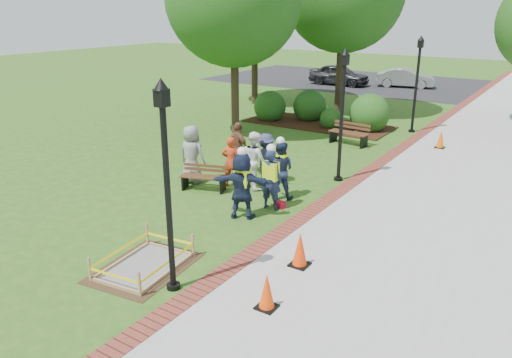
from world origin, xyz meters
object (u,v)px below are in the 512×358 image
Objects in this scene: hivis_worker_b at (271,177)px; hivis_worker_c at (280,168)px; lamp_near at (166,173)px; bench_near at (204,182)px; cone_front at (267,292)px; hivis_worker_a at (242,183)px; wet_concrete_pad at (144,258)px.

hivis_worker_c is (-0.21, 0.86, -0.01)m from hivis_worker_b.
bench_near is at bearing 122.81° from lamp_near.
hivis_worker_a is at bearing 130.89° from cone_front.
hivis_worker_a reaches higher than cone_front.
cone_front reaches higher than wet_concrete_pad.
hivis_worker_b is (0.51, 4.42, 0.71)m from wet_concrete_pad.
hivis_worker_a reaches higher than bench_near.
hivis_worker_b is at bearing 72.00° from hivis_worker_a.
wet_concrete_pad is at bearing -93.28° from hivis_worker_c.
bench_near is 2.58m from hivis_worker_a.
lamp_near is at bearing -57.19° from bench_near.
hivis_worker_c reaches higher than wet_concrete_pad.
bench_near is 2.63m from hivis_worker_b.
cone_front is at bearing -49.11° from hivis_worker_a.
bench_near is at bearing -162.56° from hivis_worker_c.
wet_concrete_pad is 4.51m from hivis_worker_b.
hivis_worker_a reaches higher than hivis_worker_c.
lamp_near is at bearing -81.83° from hivis_worker_c.
wet_concrete_pad is 3.56m from hivis_worker_a.
hivis_worker_b is at bearing -76.20° from hivis_worker_c.
lamp_near is 4.14m from hivis_worker_a.
hivis_worker_c reaches higher than cone_front.
cone_front is 2.93m from lamp_near.
bench_near is at bearing 176.99° from hivis_worker_b.
hivis_worker_b is (-2.56, 4.27, 0.58)m from cone_front.
hivis_worker_b reaches higher than cone_front.
cone_front is 0.38× the size of hivis_worker_a.
hivis_worker_b is at bearing 120.98° from cone_front.
lamp_near is (3.12, -4.83, 2.23)m from bench_near.
bench_near is 2.52m from hivis_worker_c.
hivis_worker_c is at bearing 86.72° from wet_concrete_pad.
lamp_near is at bearing -14.06° from wet_concrete_pad.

